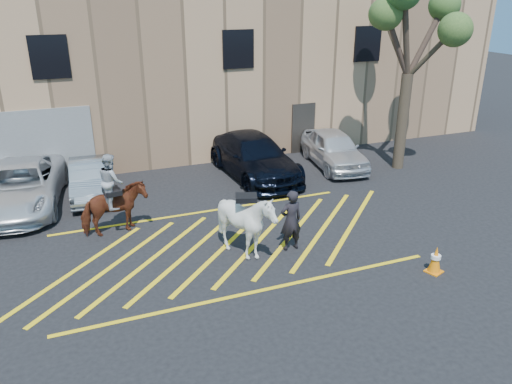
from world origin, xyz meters
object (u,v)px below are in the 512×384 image
object	(u,v)px
handler	(291,220)
mounted_bay	(113,202)
car_blue_suv	(254,156)
car_white_suv	(334,149)
saddled_white	(246,224)
traffic_cone	(436,259)
car_white_pickup	(20,186)
car_silver_sedan	(90,178)
tree	(413,22)

from	to	relation	value
handler	mounted_bay	xyz separation A→B (m)	(-4.43, 2.78, 0.12)
car_blue_suv	handler	distance (m)	6.13
car_white_suv	saddled_white	xyz separation A→B (m)	(-5.98, -5.83, 0.24)
car_white_suv	traffic_cone	bearing A→B (deg)	-93.94
saddled_white	traffic_cone	size ratio (longest dim) A/B	2.95
car_blue_suv	mounted_bay	xyz separation A→B (m)	(-5.66, -3.24, 0.21)
car_white_pickup	car_silver_sedan	distance (m)	2.25
car_white_suv	mounted_bay	world-z (taller)	mounted_bay
car_blue_suv	saddled_white	bearing A→B (deg)	-116.20
tree	car_white_suv	bearing A→B (deg)	154.14
car_white_pickup	car_white_suv	distance (m)	11.80
car_white_suv	mounted_bay	xyz separation A→B (m)	(-9.13, -3.13, 0.27)
mounted_bay	tree	size ratio (longest dim) A/B	0.34
handler	traffic_cone	distance (m)	3.88
saddled_white	tree	xyz separation A→B (m)	(8.34, 4.68, 4.72)
car_white_pickup	car_silver_sedan	size ratio (longest dim) A/B	1.42
car_white_pickup	saddled_white	distance (m)	8.27
car_blue_suv	handler	bearing A→B (deg)	-104.86
car_blue_suv	saddled_white	distance (m)	6.45
car_blue_suv	mounted_bay	bearing A→B (deg)	-153.58
car_white_pickup	handler	bearing A→B (deg)	-32.83
car_white_pickup	car_white_suv	xyz separation A→B (m)	(11.80, -0.04, -0.01)
saddled_white	traffic_cone	bearing A→B (deg)	-31.28
handler	mounted_bay	world-z (taller)	mounted_bay
car_blue_suv	car_silver_sedan	bearing A→B (deg)	174.79
mounted_bay	traffic_cone	size ratio (longest dim) A/B	3.40
car_blue_suv	saddled_white	xyz separation A→B (m)	(-2.50, -5.94, 0.18)
mounted_bay	traffic_cone	world-z (taller)	mounted_bay
tree	saddled_white	bearing A→B (deg)	-150.68
car_white_suv	tree	xyz separation A→B (m)	(2.36, -1.15, 4.96)
saddled_white	car_white_pickup	bearing A→B (deg)	134.80
tree	mounted_bay	bearing A→B (deg)	-170.22
car_white_suv	handler	xyz separation A→B (m)	(-4.70, -5.90, 0.15)
car_blue_suv	car_white_suv	size ratio (longest dim) A/B	1.26
handler	saddled_white	xyz separation A→B (m)	(-1.28, 0.07, 0.09)
car_blue_suv	car_white_suv	bearing A→B (deg)	-5.13
handler	car_white_suv	bearing A→B (deg)	-131.58
handler	mounted_bay	bearing A→B (deg)	-35.10
mounted_bay	traffic_cone	xyz separation A→B (m)	(7.36, -5.26, -0.64)
car_white_suv	traffic_cone	distance (m)	8.58
car_silver_sedan	mounted_bay	size ratio (longest dim) A/B	1.52
car_silver_sedan	traffic_cone	world-z (taller)	car_silver_sedan
car_white_pickup	car_silver_sedan	world-z (taller)	car_white_pickup
handler	mounted_bay	size ratio (longest dim) A/B	0.71
car_white_pickup	tree	world-z (taller)	tree
car_blue_suv	handler	size ratio (longest dim) A/B	3.08
mounted_bay	saddled_white	bearing A→B (deg)	-40.60
handler	traffic_cone	xyz separation A→B (m)	(2.93, -2.49, -0.51)
car_white_suv	saddled_white	bearing A→B (deg)	-127.76
car_silver_sedan	handler	size ratio (longest dim) A/B	2.14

